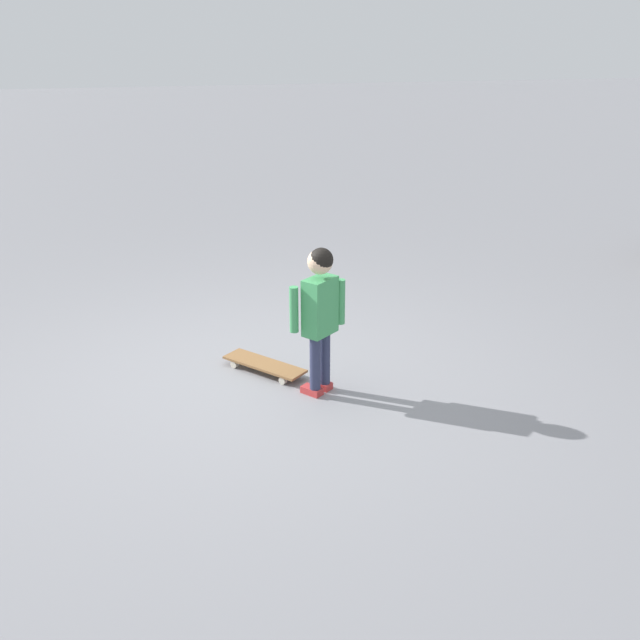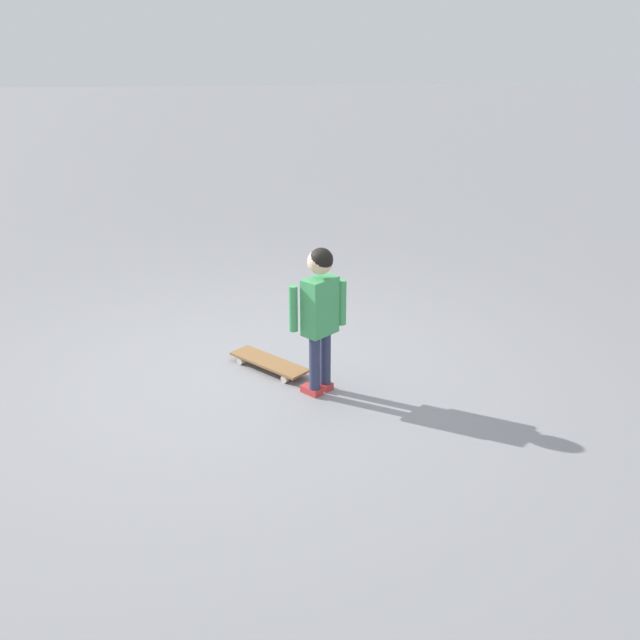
{
  "view_description": "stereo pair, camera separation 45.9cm",
  "coord_description": "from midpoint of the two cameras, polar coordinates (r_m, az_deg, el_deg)",
  "views": [
    {
      "loc": [
        4.91,
        -0.52,
        2.47
      ],
      "look_at": [
        0.31,
        0.45,
        0.55
      ],
      "focal_mm": 41.98,
      "sensor_mm": 36.0,
      "label": 1
    },
    {
      "loc": [
        4.98,
        -0.07,
        2.47
      ],
      "look_at": [
        0.31,
        0.45,
        0.55
      ],
      "focal_mm": 41.98,
      "sensor_mm": 36.0,
      "label": 2
    }
  ],
  "objects": [
    {
      "name": "ground_plane",
      "position": [
        5.54,
        -2.66,
        -4.31
      ],
      "size": [
        50.0,
        50.0,
        0.0
      ],
      "primitive_type": "plane",
      "color": "gray"
    },
    {
      "name": "child_person",
      "position": [
        5.03,
        2.6,
        1.08
      ],
      "size": [
        0.27,
        0.4,
        1.06
      ],
      "color": "#2D3351",
      "rests_on": "ground"
    },
    {
      "name": "skateboard",
      "position": [
        5.59,
        -1.56,
        -3.31
      ],
      "size": [
        0.62,
        0.59,
        0.07
      ],
      "color": "olive",
      "rests_on": "ground"
    }
  ]
}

